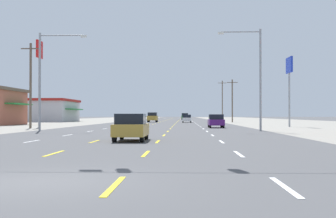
{
  "coord_description": "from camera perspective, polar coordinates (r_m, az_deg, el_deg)",
  "views": [
    {
      "loc": [
        3.19,
        -9.55,
        1.47
      ],
      "look_at": [
        0.22,
        71.99,
        2.58
      ],
      "focal_mm": 46.9,
      "sensor_mm": 36.0,
      "label": 1
    }
  ],
  "objects": [
    {
      "name": "lot_apron_left",
      "position": [
        80.56,
        -18.22,
        -1.78
      ],
      "size": [
        28.0,
        440.0,
        0.01
      ],
      "primitive_type": "cube",
      "color": "gray",
      "rests_on": "ground"
    },
    {
      "name": "suv_inner_right_far",
      "position": [
        128.12,
        2.21,
        -0.98
      ],
      "size": [
        1.98,
        4.9,
        1.98
      ],
      "color": "#235B2D",
      "rests_on": "ground"
    },
    {
      "name": "streetlight_left_row_0",
      "position": [
        42.23,
        -15.69,
        4.51
      ],
      "size": [
        4.46,
        0.26,
        9.09
      ],
      "color": "gray",
      "rests_on": "ground"
    },
    {
      "name": "hatchback_inner_right_mid",
      "position": [
        84.85,
        2.45,
        -1.24
      ],
      "size": [
        1.72,
        3.9,
        1.54
      ],
      "color": "white",
      "rests_on": "ground"
    },
    {
      "name": "hatchback_far_right_near",
      "position": [
        50.66,
        6.25,
        -1.55
      ],
      "size": [
        1.72,
        3.9,
        1.54
      ],
      "color": "#4C196B",
      "rests_on": "ground"
    },
    {
      "name": "utility_pole_left_row_0",
      "position": [
        51.17,
        -17.43,
        3.13
      ],
      "size": [
        2.2,
        0.26,
        9.47
      ],
      "color": "brown",
      "rests_on": "ground"
    },
    {
      "name": "lane_markings",
      "position": [
        114.1,
        0.48,
        -1.51
      ],
      "size": [
        10.64,
        227.6,
        0.01
      ],
      "color": "white",
      "rests_on": "ground"
    },
    {
      "name": "lot_apron_right",
      "position": [
        78.58,
        18.02,
        -1.81
      ],
      "size": [
        28.0,
        440.0,
        0.01
      ],
      "primitive_type": "cube",
      "color": "gray",
      "rests_on": "ground"
    },
    {
      "name": "suv_inner_left_midfar",
      "position": [
        90.23,
        -2.01,
        -1.06
      ],
      "size": [
        1.98,
        4.9,
        1.98
      ],
      "color": "#B28C33",
      "rests_on": "ground"
    },
    {
      "name": "signal_span_wire",
      "position": [
        16.97,
        -10.27,
        11.94
      ],
      "size": [
        25.06,
        0.52,
        8.51
      ],
      "color": "brown",
      "rests_on": "ground"
    },
    {
      "name": "ground_plane",
      "position": [
        75.63,
        -0.33,
        -1.89
      ],
      "size": [
        572.0,
        572.0,
        0.0
      ],
      "primitive_type": "plane",
      "color": "#4C4C4F"
    },
    {
      "name": "streetlight_right_row_0",
      "position": [
        40.76,
        11.37,
        4.76
      ],
      "size": [
        3.95,
        0.26,
        9.3
      ],
      "color": "gray",
      "rests_on": "ground"
    },
    {
      "name": "hatchback_center_turn_nearest",
      "position": [
        24.87,
        -4.81,
        -2.37
      ],
      "size": [
        1.72,
        3.9,
        1.54
      ],
      "color": "#B28C33",
      "rests_on": "ground"
    },
    {
      "name": "pole_sign_right_row_1",
      "position": [
        56.38,
        15.48,
        4.63
      ],
      "size": [
        0.24,
        2.68,
        8.61
      ],
      "color": "gray",
      "rests_on": "ground"
    },
    {
      "name": "pole_sign_left_row_1",
      "position": [
        54.89,
        -16.38,
        5.83
      ],
      "size": [
        0.24,
        1.86,
        10.36
      ],
      "color": "gray",
      "rests_on": "ground"
    },
    {
      "name": "utility_pole_right_row_2",
      "position": [
        115.97,
        7.07,
        1.19
      ],
      "size": [
        2.2,
        0.26,
        10.48
      ],
      "color": "brown",
      "rests_on": "ground"
    },
    {
      "name": "storefront_left_row_2",
      "position": [
        99.69,
        -14.83,
        -0.17
      ],
      "size": [
        10.3,
        15.66,
        4.91
      ],
      "color": "#B2B2B7",
      "rests_on": "ground"
    },
    {
      "name": "utility_pole_right_row_1",
      "position": [
        88.65,
        8.35,
        1.18
      ],
      "size": [
        2.2,
        0.26,
        8.58
      ],
      "color": "brown",
      "rests_on": "ground"
    }
  ]
}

